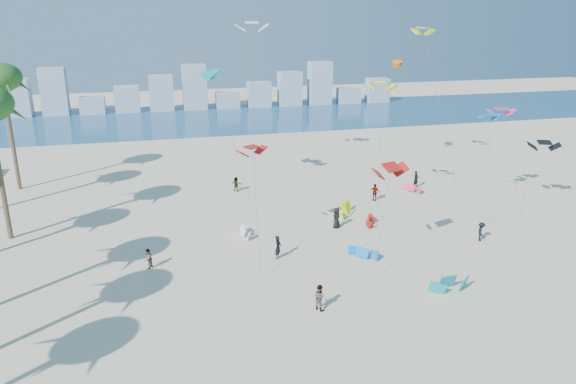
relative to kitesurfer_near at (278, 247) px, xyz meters
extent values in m
plane|color=beige|center=(-1.69, -13.88, -0.92)|extent=(220.00, 220.00, 0.00)
plane|color=navy|center=(-1.69, 58.12, -0.91)|extent=(220.00, 220.00, 0.00)
imported|color=black|center=(0.00, 0.00, 0.00)|extent=(0.73, 0.80, 1.83)
imported|color=gray|center=(0.81, -7.83, -0.07)|extent=(0.98, 1.04, 1.69)
imported|color=black|center=(6.27, 4.72, -0.01)|extent=(1.05, 0.98, 1.81)
imported|color=gray|center=(12.22, 10.55, -0.06)|extent=(0.99, 1.02, 1.71)
imported|color=black|center=(16.74, -0.80, -0.12)|extent=(0.95, 1.17, 1.58)
imported|color=gray|center=(-0.55, 16.82, -0.15)|extent=(1.36, 1.27, 1.52)
imported|color=black|center=(18.08, 13.34, -0.01)|extent=(0.78, 0.65, 1.81)
imported|color=gray|center=(-9.53, 0.66, -0.16)|extent=(0.87, 0.93, 1.52)
cylinder|color=#595959|center=(-1.71, -0.68, 3.23)|extent=(0.44, 5.24, 8.30)
cylinder|color=#595959|center=(10.92, 6.81, 4.98)|extent=(1.19, 3.23, 11.80)
cylinder|color=#595959|center=(23.28, 5.21, 3.78)|extent=(1.75, 2.42, 9.40)
cylinder|color=#595959|center=(-1.07, 14.70, 5.25)|extent=(3.00, 2.07, 12.34)
cylinder|color=#595959|center=(18.76, 17.69, 5.42)|extent=(1.27, 4.12, 12.68)
cylinder|color=#595959|center=(27.48, 1.94, 2.29)|extent=(2.69, 5.65, 6.43)
cylinder|color=#595959|center=(2.02, 19.57, 7.42)|extent=(0.95, 5.70, 16.68)
cylinder|color=#595959|center=(19.85, 3.52, 3.63)|extent=(1.63, 4.07, 9.10)
cylinder|color=#595959|center=(6.52, -3.99, 2.80)|extent=(2.05, 2.34, 7.45)
cylinder|color=#595959|center=(20.95, 14.67, 7.16)|extent=(2.99, 4.51, 16.16)
cylinder|color=brown|center=(-20.51, 9.12, 4.62)|extent=(0.40, 0.40, 11.08)
cylinder|color=brown|center=(-22.54, 23.12, 4.88)|extent=(0.40, 0.40, 11.59)
ellipsoid|color=#20561E|center=(-22.54, 23.12, 10.67)|extent=(3.80, 3.80, 2.85)
cube|color=#9EADBF|center=(-31.29, 68.12, 2.38)|extent=(4.40, 3.00, 6.60)
cube|color=#9EADBF|center=(-25.09, 68.12, 3.28)|extent=(4.40, 3.00, 8.40)
cube|color=#9EADBF|center=(-18.89, 68.12, 0.58)|extent=(4.40, 3.00, 3.00)
cube|color=#9EADBF|center=(-12.69, 68.12, 1.48)|extent=(4.40, 3.00, 4.80)
cube|color=#9EADBF|center=(-6.49, 68.12, 2.38)|extent=(4.40, 3.00, 6.60)
cube|color=#9EADBF|center=(-0.29, 68.12, 3.28)|extent=(4.40, 3.00, 8.40)
cube|color=#9EADBF|center=(5.91, 68.12, 0.58)|extent=(4.40, 3.00, 3.00)
cube|color=#9EADBF|center=(12.11, 68.12, 1.48)|extent=(4.40, 3.00, 4.80)
cube|color=#9EADBF|center=(18.31, 68.12, 2.38)|extent=(4.40, 3.00, 6.60)
cube|color=#9EADBF|center=(24.51, 68.12, 3.28)|extent=(4.40, 3.00, 8.40)
cube|color=#9EADBF|center=(30.71, 68.12, 0.58)|extent=(4.40, 3.00, 3.00)
cube|color=#9EADBF|center=(36.91, 68.12, 1.48)|extent=(4.40, 3.00, 4.80)
camera|label=1|loc=(-8.40, -36.39, 16.83)|focal=33.81mm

